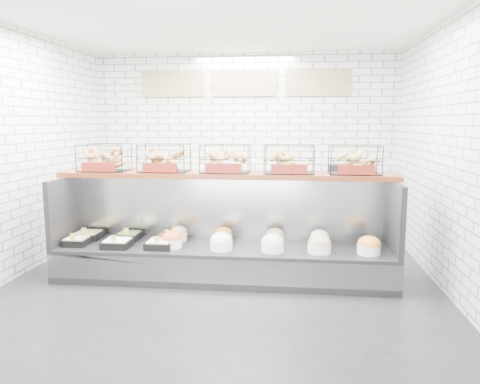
# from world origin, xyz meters

# --- Properties ---
(ground) EXTENTS (5.50, 5.50, 0.00)m
(ground) POSITION_xyz_m (0.00, 0.00, 0.00)
(ground) COLOR black
(ground) RESTS_ON ground
(room_shell) EXTENTS (5.02, 5.51, 3.01)m
(room_shell) POSITION_xyz_m (0.00, 0.60, 2.06)
(room_shell) COLOR silver
(room_shell) RESTS_ON ground
(display_case) EXTENTS (4.00, 0.90, 1.20)m
(display_case) POSITION_xyz_m (0.00, 0.34, 0.33)
(display_case) COLOR black
(display_case) RESTS_ON ground
(bagel_shelf) EXTENTS (4.10, 0.50, 0.40)m
(bagel_shelf) POSITION_xyz_m (-0.00, 0.52, 1.38)
(bagel_shelf) COLOR #522111
(bagel_shelf) RESTS_ON display_case
(prep_counter) EXTENTS (4.00, 0.60, 1.20)m
(prep_counter) POSITION_xyz_m (-0.00, 2.43, 0.47)
(prep_counter) COLOR #93969B
(prep_counter) RESTS_ON ground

